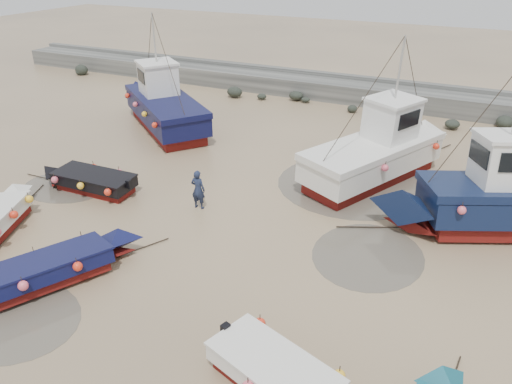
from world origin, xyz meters
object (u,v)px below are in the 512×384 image
at_px(cabin_boat_2, 511,198).
at_px(person, 199,208).
at_px(dinghy_5, 285,378).
at_px(dinghy_1, 56,265).
at_px(cabin_boat_0, 163,104).
at_px(cabin_boat_1, 381,150).
at_px(dinghy_4, 88,178).

relative_size(cabin_boat_2, person, 6.21).
distance_m(dinghy_5, cabin_boat_2, 11.43).
relative_size(dinghy_1, cabin_boat_2, 0.59).
distance_m(cabin_boat_2, person, 11.71).
height_order(cabin_boat_0, cabin_boat_2, same).
height_order(dinghy_1, dinghy_5, same).
bearing_deg(cabin_boat_0, cabin_boat_1, -58.77).
bearing_deg(person, cabin_boat_0, -48.96).
height_order(dinghy_5, person, dinghy_5).
bearing_deg(cabin_boat_1, dinghy_4, -124.14).
relative_size(dinghy_4, person, 3.62).
xyz_separation_m(dinghy_1, cabin_boat_2, (12.61, 9.48, 0.78)).
bearing_deg(cabin_boat_2, dinghy_4, 79.52).
height_order(dinghy_1, cabin_boat_2, cabin_boat_2).
relative_size(dinghy_5, cabin_boat_1, 0.54).
xyz_separation_m(dinghy_5, cabin_boat_0, (-13.86, 14.75, 0.76)).
bearing_deg(cabin_boat_1, cabin_boat_0, -162.79).
bearing_deg(dinghy_4, dinghy_1, -147.18).
bearing_deg(cabin_boat_1, dinghy_5, -61.65).
distance_m(dinghy_1, dinghy_5, 8.31).
xyz_separation_m(dinghy_4, dinghy_5, (11.89, -6.43, 0.01)).
bearing_deg(cabin_boat_0, dinghy_4, -128.56).
xyz_separation_m(cabin_boat_0, person, (7.11, -7.67, -1.32)).
distance_m(dinghy_4, dinghy_5, 13.52).
height_order(dinghy_4, cabin_boat_2, cabin_boat_2).
height_order(dinghy_5, cabin_boat_2, cabin_boat_2).
bearing_deg(dinghy_1, cabin_boat_1, 86.10).
height_order(dinghy_1, dinghy_4, same).
bearing_deg(cabin_boat_2, dinghy_1, 102.27).
bearing_deg(cabin_boat_0, person, -98.99).
bearing_deg(cabin_boat_2, cabin_boat_1, 39.00).
relative_size(dinghy_5, cabin_boat_2, 0.53).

